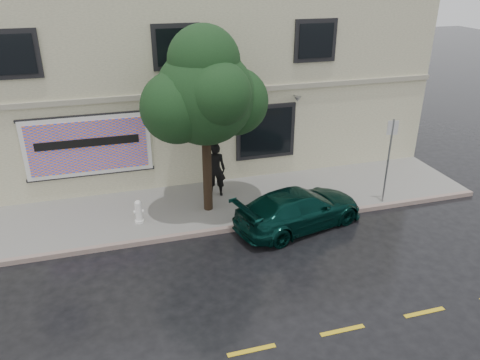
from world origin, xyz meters
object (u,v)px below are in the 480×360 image
object	(u,v)px
car	(299,209)
pedestrian	(215,169)
fire_hydrant	(139,212)
street_tree	(205,96)

from	to	relation	value
car	pedestrian	world-z (taller)	pedestrian
fire_hydrant	pedestrian	bearing A→B (deg)	24.32
car	street_tree	xyz separation A→B (m)	(-2.59, 1.68, 3.39)
car	pedestrian	distance (m)	3.41
fire_hydrant	street_tree	bearing A→B (deg)	7.35
pedestrian	fire_hydrant	xyz separation A→B (m)	(-2.81, -1.22, -0.61)
pedestrian	street_tree	xyz separation A→B (m)	(-0.49, -0.96, 2.88)
car	fire_hydrant	size ratio (longest dim) A/B	5.59
pedestrian	fire_hydrant	world-z (taller)	pedestrian
street_tree	fire_hydrant	bearing A→B (deg)	-173.56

